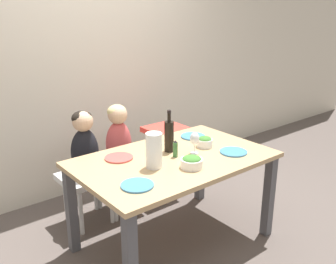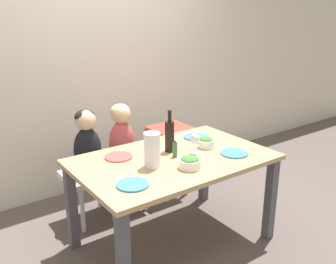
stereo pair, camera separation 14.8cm
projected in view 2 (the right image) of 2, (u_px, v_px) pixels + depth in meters
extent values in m
plane|color=#564C47|center=(173.00, 241.00, 3.01)|extent=(14.00, 14.00, 0.00)
cube|color=beige|center=(92.00, 55.00, 3.61)|extent=(10.00, 0.06, 2.70)
cube|color=tan|center=(173.00, 159.00, 2.78)|extent=(1.45, 0.92, 0.03)
cube|color=#4C4C51|center=(123.00, 262.00, 2.22)|extent=(0.07, 0.07, 0.69)
cube|color=#4C4C51|center=(270.00, 199.00, 2.96)|extent=(0.07, 0.07, 0.69)
cube|color=#4C4C51|center=(72.00, 207.00, 2.84)|extent=(0.07, 0.07, 0.69)
cube|color=#4C4C51|center=(204.00, 166.00, 3.57)|extent=(0.07, 0.07, 0.69)
cylinder|color=silver|center=(82.00, 210.00, 3.08)|extent=(0.04, 0.04, 0.40)
cylinder|color=silver|center=(114.00, 200.00, 3.24)|extent=(0.04, 0.04, 0.40)
cylinder|color=silver|center=(69.00, 197.00, 3.30)|extent=(0.04, 0.04, 0.40)
cylinder|color=silver|center=(99.00, 188.00, 3.46)|extent=(0.04, 0.04, 0.40)
cube|color=white|center=(90.00, 175.00, 3.20)|extent=(0.43, 0.38, 0.05)
cylinder|color=silver|center=(118.00, 199.00, 3.26)|extent=(0.04, 0.04, 0.40)
cylinder|color=silver|center=(146.00, 190.00, 3.42)|extent=(0.04, 0.04, 0.40)
cylinder|color=silver|center=(103.00, 187.00, 3.48)|extent=(0.04, 0.04, 0.40)
cylinder|color=silver|center=(130.00, 179.00, 3.64)|extent=(0.04, 0.04, 0.40)
cube|color=white|center=(123.00, 166.00, 3.38)|extent=(0.43, 0.38, 0.05)
cylinder|color=silver|center=(167.00, 170.00, 3.54)|extent=(0.04, 0.04, 0.65)
cylinder|color=silver|center=(187.00, 164.00, 3.68)|extent=(0.04, 0.04, 0.65)
cylinder|color=silver|center=(153.00, 162.00, 3.73)|extent=(0.04, 0.04, 0.65)
cylinder|color=silver|center=(172.00, 157.00, 3.87)|extent=(0.04, 0.04, 0.65)
cube|color=red|center=(170.00, 130.00, 3.59)|extent=(0.37, 0.33, 0.05)
ellipsoid|color=black|center=(88.00, 150.00, 3.13)|extent=(0.24, 0.18, 0.40)
sphere|color=#D6AD89|center=(86.00, 120.00, 3.05)|extent=(0.17, 0.17, 0.17)
ellipsoid|color=black|center=(85.00, 117.00, 3.05)|extent=(0.17, 0.16, 0.12)
ellipsoid|color=#C64C4C|center=(122.00, 143.00, 3.31)|extent=(0.24, 0.18, 0.40)
sphere|color=#D6AD89|center=(121.00, 114.00, 3.23)|extent=(0.17, 0.17, 0.17)
ellipsoid|color=#DBC684|center=(120.00, 111.00, 3.23)|extent=(0.17, 0.16, 0.12)
cylinder|color=black|center=(170.00, 137.00, 2.86)|extent=(0.07, 0.07, 0.24)
cylinder|color=black|center=(170.00, 116.00, 2.81)|extent=(0.03, 0.03, 0.09)
cylinder|color=black|center=(170.00, 112.00, 2.80)|extent=(0.03, 0.03, 0.02)
cylinder|color=white|center=(152.00, 150.00, 2.57)|extent=(0.11, 0.11, 0.25)
cylinder|color=white|center=(195.00, 154.00, 2.84)|extent=(0.06, 0.06, 0.00)
cylinder|color=white|center=(195.00, 149.00, 2.83)|extent=(0.01, 0.01, 0.07)
ellipsoid|color=white|center=(195.00, 139.00, 2.81)|extent=(0.07, 0.07, 0.10)
cylinder|color=white|center=(190.00, 164.00, 2.58)|extent=(0.16, 0.16, 0.06)
ellipsoid|color=#3D752D|center=(190.00, 159.00, 2.57)|extent=(0.13, 0.13, 0.05)
cylinder|color=white|center=(206.00, 144.00, 2.96)|extent=(0.13, 0.13, 0.06)
ellipsoid|color=#3D752D|center=(206.00, 140.00, 2.95)|extent=(0.11, 0.11, 0.05)
cylinder|color=teal|center=(133.00, 184.00, 2.34)|extent=(0.21, 0.21, 0.01)
cylinder|color=#D14C47|center=(119.00, 157.00, 2.77)|extent=(0.21, 0.21, 0.01)
cylinder|color=teal|center=(196.00, 137.00, 3.20)|extent=(0.21, 0.21, 0.01)
cylinder|color=teal|center=(234.00, 153.00, 2.84)|extent=(0.21, 0.21, 0.01)
cylinder|color=#336633|center=(175.00, 150.00, 2.77)|extent=(0.04, 0.04, 0.11)
cone|color=black|center=(175.00, 141.00, 2.75)|extent=(0.03, 0.03, 0.02)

